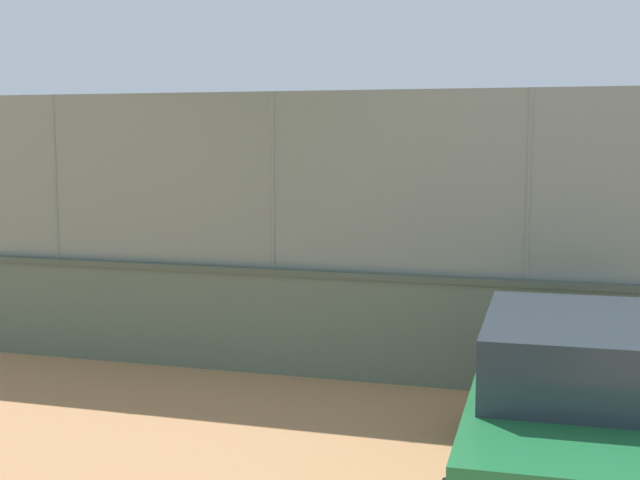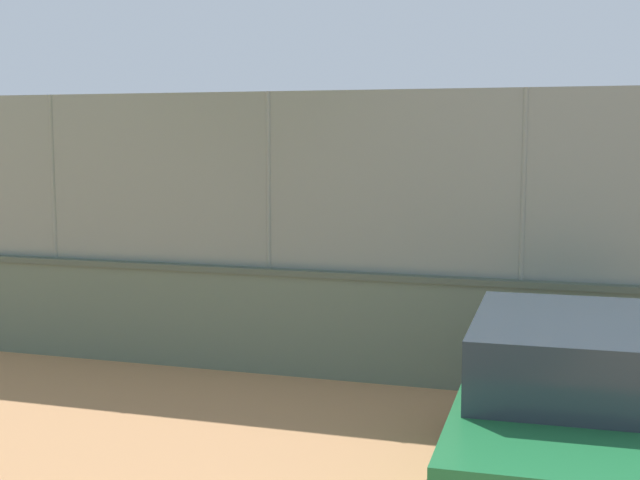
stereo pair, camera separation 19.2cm
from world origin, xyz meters
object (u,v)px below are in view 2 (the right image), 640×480
player_near_wall_returning (478,263)px  sports_ball (619,218)px  player_crossing_court (127,223)px  parked_car_green (558,408)px  player_at_service_line (572,228)px

player_near_wall_returning → sports_ball: (-2.67, -4.83, 0.41)m
player_crossing_court → player_near_wall_returning: bearing=154.6°
player_near_wall_returning → sports_ball: 5.54m
player_near_wall_returning → sports_ball: bearing=-118.9°
player_crossing_court → parked_car_green: size_ratio=0.41×
parked_car_green → sports_ball: bearing=-95.8°
player_near_wall_returning → parked_car_green: size_ratio=0.39×
player_at_service_line → parked_car_green: parked_car_green is taller
player_at_service_line → player_crossing_court: 11.09m
player_crossing_court → player_at_service_line: bearing=-168.7°
player_near_wall_returning → sports_ball: size_ratio=10.01×
sports_ball → player_at_service_line: bearing=-60.1°
sports_ball → player_crossing_court: bearing=2.3°
player_at_service_line → player_near_wall_returning: 6.74m
player_near_wall_returning → player_at_service_line: bearing=-104.6°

